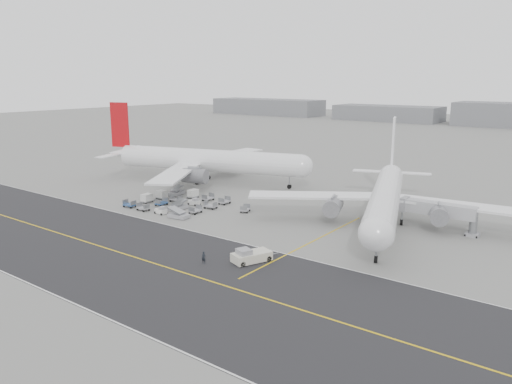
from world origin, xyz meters
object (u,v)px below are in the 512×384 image
Objects in this scene: airliner_a at (204,160)px; jet_bridge at (439,211)px; airliner_b at (386,197)px; pushback_tug at (251,256)px; ground_crew_a at (204,258)px.

airliner_a reaches higher than jet_bridge.
airliner_b is 33.65m from pushback_tug.
ground_crew_a is (42.24, -46.33, -5.18)m from airliner_a.
airliner_b is at bearing 97.19° from pushback_tug.
pushback_tug is at bearing -119.08° from jet_bridge.
jet_bridge reaches higher than ground_crew_a.
pushback_tug is (-8.62, -32.20, -4.59)m from airliner_b.
pushback_tug is at bearing -147.21° from airliner_a.
pushback_tug is 7.33m from ground_crew_a.
airliner_b is at bearing -115.51° from airliner_a.
airliner_a reaches higher than ground_crew_a.
airliner_a is at bearing 161.21° from pushback_tug.
airliner_a is at bearing 120.69° from ground_crew_a.
airliner_a is 7.50× the size of pushback_tug.
pushback_tug is 0.55× the size of jet_bridge.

